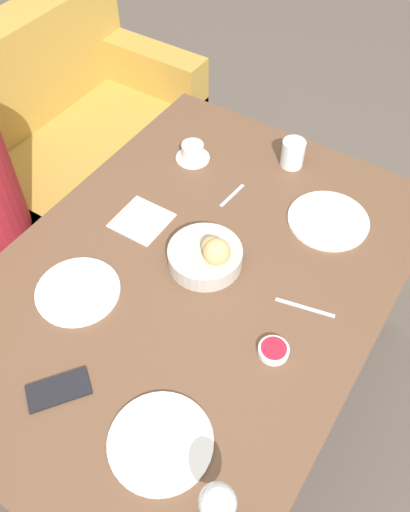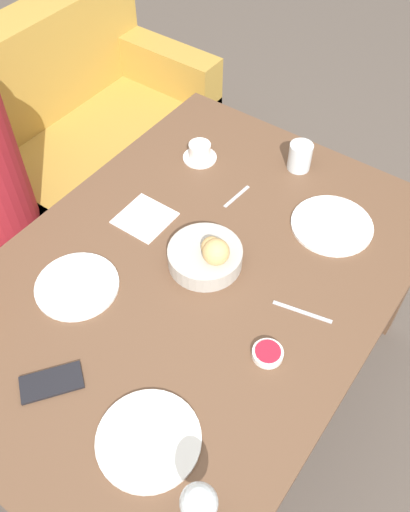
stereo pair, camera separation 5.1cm
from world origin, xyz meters
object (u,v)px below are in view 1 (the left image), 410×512
at_px(plate_near_left, 161,442).
at_px(plate_near_right, 328,220).
at_px(couch, 13,195).
at_px(coffee_cup, 193,152).
at_px(bread_basket, 207,255).
at_px(jam_bowl_berry, 274,350).
at_px(spoon_coffee, 232,195).
at_px(plate_far_center, 78,291).
at_px(water_tumbler, 293,153).
at_px(wine_glass, 218,503).
at_px(cell_phone, 58,390).
at_px(fork_silver, 305,308).
at_px(napkin, 142,220).

distance_m(plate_near_left, plate_near_right, 0.84).
relative_size(couch, coffee_cup, 15.87).
relative_size(couch, bread_basket, 8.59).
relative_size(couch, jam_bowl_berry, 22.98).
bearing_deg(spoon_coffee, plate_far_center, 163.81).
height_order(water_tumbler, wine_glass, wine_glass).
relative_size(water_tumbler, cell_phone, 0.57).
height_order(plate_far_center, spoon_coffee, plate_far_center).
height_order(wine_glass, fork_silver, wine_glass).
bearing_deg(wine_glass, spoon_coffee, 28.98).
relative_size(bread_basket, napkin, 1.37).
distance_m(couch, napkin, 0.90).
xyz_separation_m(plate_far_center, wine_glass, (-0.28, -0.63, 0.11)).
height_order(wine_glass, coffee_cup, wine_glass).
relative_size(wine_glass, spoon_coffee, 1.27).
bearing_deg(spoon_coffee, plate_near_right, -78.42).
bearing_deg(plate_near_right, napkin, 122.52).
bearing_deg(plate_near_right, spoon_coffee, 101.58).
xyz_separation_m(plate_near_left, napkin, (0.53, 0.45, -0.00)).
bearing_deg(cell_phone, plate_near_left, -84.08).
height_order(bread_basket, plate_near_right, bread_basket).
bearing_deg(bread_basket, couch, 82.66).
height_order(couch, cell_phone, couch).
distance_m(plate_far_center, jam_bowl_berry, 0.55).
bearing_deg(couch, fork_silver, -95.16).
xyz_separation_m(water_tumbler, cell_phone, (-1.04, 0.10, -0.04)).
bearing_deg(fork_silver, napkin, 87.98).
distance_m(couch, wine_glass, 1.68).
bearing_deg(napkin, bread_basket, -97.34).
bearing_deg(coffee_cup, spoon_coffee, -111.91).
height_order(bread_basket, water_tumbler, bread_basket).
bearing_deg(cell_phone, spoon_coffee, -0.48).
xyz_separation_m(spoon_coffee, cell_phone, (-0.80, 0.01, 0.00)).
distance_m(plate_far_center, wine_glass, 0.70).
bearing_deg(water_tumbler, napkin, 151.13).
xyz_separation_m(plate_near_left, plate_far_center, (0.22, 0.44, 0.00)).
distance_m(plate_near_left, spoon_coffee, 0.82).
xyz_separation_m(jam_bowl_berry, spoon_coffee, (0.43, 0.38, -0.01)).
relative_size(plate_near_right, spoon_coffee, 2.02).
distance_m(plate_near_left, jam_bowl_berry, 0.36).
distance_m(plate_far_center, spoon_coffee, 0.58).
distance_m(bread_basket, jam_bowl_berry, 0.33).
relative_size(spoon_coffee, cell_phone, 0.75).
height_order(couch, plate_near_left, couch).
distance_m(coffee_cup, jam_bowl_berry, 0.78).
bearing_deg(plate_far_center, fork_silver, -62.04).
xyz_separation_m(plate_near_right, coffee_cup, (0.02, 0.51, 0.02)).
xyz_separation_m(bread_basket, cell_phone, (-0.52, 0.09, -0.03)).
height_order(couch, plate_far_center, couch).
xyz_separation_m(couch, cell_phone, (-0.66, -0.97, 0.40)).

